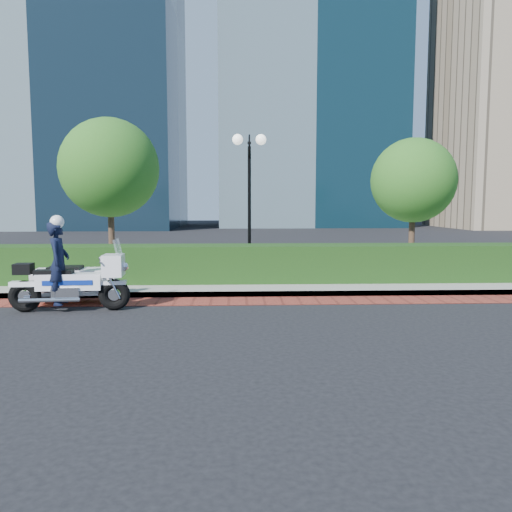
{
  "coord_description": "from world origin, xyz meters",
  "views": [
    {
      "loc": [
        0.6,
        -10.03,
        2.27
      ],
      "look_at": [
        1.08,
        2.15,
        1.0
      ],
      "focal_mm": 35.0,
      "sensor_mm": 36.0,
      "label": 1
    }
  ],
  "objects_px": {
    "lamppost": "(249,181)",
    "police_motorcycle": "(69,276)",
    "tree_c": "(413,181)",
    "tree_b": "(110,168)"
  },
  "relations": [
    {
      "from": "lamppost",
      "to": "police_motorcycle",
      "type": "bearing_deg",
      "value": -133.57
    },
    {
      "from": "tree_c",
      "to": "police_motorcycle",
      "type": "relative_size",
      "value": 1.7
    },
    {
      "from": "police_motorcycle",
      "to": "lamppost",
      "type": "bearing_deg",
      "value": 42.76
    },
    {
      "from": "tree_b",
      "to": "police_motorcycle",
      "type": "distance_m",
      "value": 6.23
    },
    {
      "from": "lamppost",
      "to": "tree_b",
      "type": "relative_size",
      "value": 0.86
    },
    {
      "from": "lamppost",
      "to": "tree_c",
      "type": "relative_size",
      "value": 0.98
    },
    {
      "from": "lamppost",
      "to": "tree_b",
      "type": "height_order",
      "value": "tree_b"
    },
    {
      "from": "tree_b",
      "to": "police_motorcycle",
      "type": "relative_size",
      "value": 1.94
    },
    {
      "from": "tree_c",
      "to": "tree_b",
      "type": "bearing_deg",
      "value": 180.0
    },
    {
      "from": "lamppost",
      "to": "police_motorcycle",
      "type": "distance_m",
      "value": 6.32
    }
  ]
}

